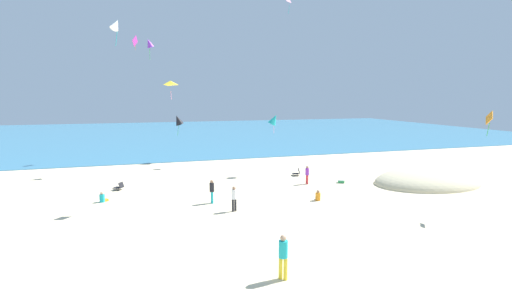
{
  "coord_description": "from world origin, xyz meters",
  "views": [
    {
      "loc": [
        -6.03,
        -14.32,
        6.51
      ],
      "look_at": [
        0.0,
        5.15,
        3.38
      ],
      "focal_mm": 26.09,
      "sensor_mm": 36.0,
      "label": 1
    }
  ],
  "objects": [
    {
      "name": "dune_mound",
      "position": [
        14.45,
        8.04,
        0.0
      ],
      "size": [
        8.38,
        5.87,
        2.45
      ],
      "primitive_type": "ellipsoid",
      "color": "beige",
      "rests_on": "ground_plane"
    },
    {
      "name": "kite_pink",
      "position": [
        8.59,
        21.65,
        15.92
      ],
      "size": [
        0.86,
        0.83,
        1.45
      ],
      "rotation": [
        0.0,
        0.0,
        0.6
      ],
      "color": "pink"
    },
    {
      "name": "kite_purple",
      "position": [
        -5.04,
        19.7,
        11.02
      ],
      "size": [
        0.87,
        0.7,
        1.81
      ],
      "rotation": [
        0.0,
        0.0,
        4.84
      ],
      "color": "purple"
    },
    {
      "name": "kite_orange",
      "position": [
        12.01,
        1.21,
        5.35
      ],
      "size": [
        0.39,
        0.73,
        1.4
      ],
      "rotation": [
        0.0,
        0.0,
        3.93
      ],
      "color": "orange"
    },
    {
      "name": "kite_white",
      "position": [
        -7.21,
        10.46,
        10.81
      ],
      "size": [
        0.92,
        0.92,
        1.68
      ],
      "rotation": [
        0.0,
        0.0,
        2.36
      ],
      "color": "white"
    },
    {
      "name": "person_4",
      "position": [
        4.49,
        6.35,
        0.25
      ],
      "size": [
        0.48,
        0.61,
        0.68
      ],
      "rotation": [
        0.0,
        0.0,
        1.15
      ],
      "color": "orange",
      "rests_on": "ground_plane"
    },
    {
      "name": "person_5",
      "position": [
        -1.39,
        -2.62,
        0.97
      ],
      "size": [
        0.47,
        0.47,
        1.68
      ],
      "rotation": [
        0.0,
        0.0,
        3.95
      ],
      "color": "yellow",
      "rests_on": "ground_plane"
    },
    {
      "name": "kite_yellow",
      "position": [
        -4.27,
        8.19,
        7.3
      ],
      "size": [
        0.84,
        0.73,
        1.12
      ],
      "rotation": [
        0.0,
        0.0,
        3.5
      ],
      "color": "yellow"
    },
    {
      "name": "cooler_box",
      "position": [
        8.37,
        10.18,
        0.12
      ],
      "size": [
        0.61,
        0.55,
        0.24
      ],
      "rotation": [
        0.0,
        0.0,
        5.77
      ],
      "color": "#339956",
      "rests_on": "ground_plane"
    },
    {
      "name": "ground_plane",
      "position": [
        0.0,
        10.0,
        0.0
      ],
      "size": [
        120.0,
        120.0,
        0.0
      ],
      "primitive_type": "plane",
      "color": "beige"
    },
    {
      "name": "beach_chair_far_right",
      "position": [
        -7.7,
        12.9,
        0.24
      ],
      "size": [
        0.82,
        0.77,
        0.56
      ],
      "rotation": [
        0.0,
        0.0,
        2.65
      ],
      "color": "black",
      "rests_on": "ground_plane"
    },
    {
      "name": "beach_chair_far_left",
      "position": [
        6.21,
        13.61,
        0.27
      ],
      "size": [
        0.83,
        0.78,
        0.64
      ],
      "rotation": [
        0.0,
        0.0,
        2.69
      ],
      "color": "black",
      "rests_on": "ground_plane"
    },
    {
      "name": "ocean_water",
      "position": [
        0.0,
        53.02,
        0.03
      ],
      "size": [
        120.0,
        60.0,
        0.05
      ],
      "primitive_type": "cube",
      "color": "teal",
      "rests_on": "ground_plane"
    },
    {
      "name": "person_2",
      "position": [
        -2.05,
        7.69,
        0.85
      ],
      "size": [
        0.3,
        0.3,
        1.47
      ],
      "rotation": [
        0.0,
        0.0,
        6.27
      ],
      "color": "#19ADB2",
      "rests_on": "ground_plane"
    },
    {
      "name": "kite_teal",
      "position": [
        4.54,
        14.76,
        4.63
      ],
      "size": [
        1.2,
        1.01,
        1.68
      ],
      "rotation": [
        0.0,
        0.0,
        1.22
      ],
      "color": "#1EADAD"
    },
    {
      "name": "person_1",
      "position": [
        5.71,
        10.6,
        0.8
      ],
      "size": [
        0.29,
        0.29,
        1.39
      ],
      "rotation": [
        0.0,
        0.0,
        3.18
      ],
      "color": "red",
      "rests_on": "ground_plane"
    },
    {
      "name": "kite_magenta",
      "position": [
        -6.23,
        26.49,
        12.06
      ],
      "size": [
        0.54,
        1.05,
        1.43
      ],
      "rotation": [
        0.0,
        0.0,
        4.04
      ],
      "color": "#DB3DA8"
    },
    {
      "name": "person_6",
      "position": [
        -1.14,
        5.69,
        0.84
      ],
      "size": [
        0.36,
        0.36,
        1.46
      ],
      "rotation": [
        0.0,
        0.0,
        1.84
      ],
      "color": "black",
      "rests_on": "ground_plane"
    },
    {
      "name": "kite_black",
      "position": [
        -2.48,
        23.31,
        4.22
      ],
      "size": [
        1.26,
        1.08,
        2.14
      ],
      "rotation": [
        0.0,
        0.0,
        1.9
      ],
      "color": "black"
    },
    {
      "name": "person_3",
      "position": [
        -8.52,
        9.98,
        0.25
      ],
      "size": [
        0.58,
        0.56,
        0.67
      ],
      "rotation": [
        0.0,
        0.0,
        0.71
      ],
      "color": "#19ADB2",
      "rests_on": "ground_plane"
    }
  ]
}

